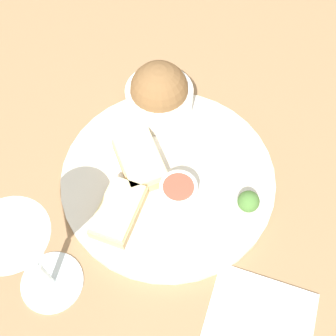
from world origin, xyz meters
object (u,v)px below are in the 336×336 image
at_px(salad_bowl, 159,94).
at_px(cheese_toast_far, 119,211).
at_px(wine_glass, 26,254).
at_px(cheese_toast_near, 140,161).
at_px(sauce_ramekin, 178,192).
at_px(napkin, 260,323).

height_order(salad_bowl, cheese_toast_far, salad_bowl).
bearing_deg(wine_glass, salad_bowl, -19.28).
height_order(cheese_toast_near, wine_glass, wine_glass).
bearing_deg(wine_glass, cheese_toast_far, -35.72).
bearing_deg(cheese_toast_near, wine_glass, 154.08).
height_order(cheese_toast_near, cheese_toast_far, same).
xyz_separation_m(cheese_toast_near, wine_glass, (-0.18, 0.09, 0.09)).
bearing_deg(salad_bowl, cheese_toast_near, 173.19).
xyz_separation_m(salad_bowl, sauce_ramekin, (-0.15, -0.05, -0.02)).
xyz_separation_m(salad_bowl, cheese_toast_near, (-0.10, 0.01, -0.02)).
xyz_separation_m(salad_bowl, cheese_toast_far, (-0.18, 0.03, -0.02)).
height_order(sauce_ramekin, cheese_toast_near, sauce_ramekin).
bearing_deg(napkin, sauce_ramekin, 38.41).
height_order(salad_bowl, wine_glass, wine_glass).
bearing_deg(napkin, cheese_toast_near, 42.60).
distance_m(salad_bowl, sauce_ramekin, 0.16).
bearing_deg(wine_glass, napkin, -93.31).
distance_m(cheese_toast_near, cheese_toast_far, 0.08).
bearing_deg(salad_bowl, wine_glass, 160.72).
xyz_separation_m(cheese_toast_near, cheese_toast_far, (-0.08, 0.02, 0.00)).
distance_m(sauce_ramekin, cheese_toast_far, 0.08).
distance_m(salad_bowl, cheese_toast_far, 0.19).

